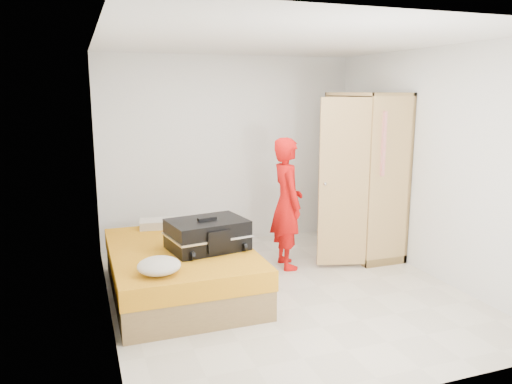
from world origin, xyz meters
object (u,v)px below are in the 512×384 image
object	(u,v)px
round_cushion	(159,266)
person	(287,203)
bed	(181,270)
suitcase	(207,235)
wardrobe	(362,179)

from	to	relation	value
round_cushion	person	bearing A→B (deg)	32.27
bed	suitcase	distance (m)	0.50
person	wardrobe	bearing A→B (deg)	-78.31
person	bed	bearing A→B (deg)	109.29
bed	round_cushion	world-z (taller)	round_cushion
bed	person	distance (m)	1.53
bed	person	size ratio (longest dim) A/B	1.28
bed	wardrobe	bearing A→B (deg)	11.65
round_cushion	bed	bearing A→B (deg)	65.12
wardrobe	round_cushion	size ratio (longest dim) A/B	5.34
wardrobe	suitcase	xyz separation A→B (m)	(-2.24, -0.66, -0.35)
person	suitcase	world-z (taller)	person
wardrobe	person	world-z (taller)	wardrobe
wardrobe	suitcase	bearing A→B (deg)	-163.55
wardrobe	round_cushion	bearing A→B (deg)	-156.60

